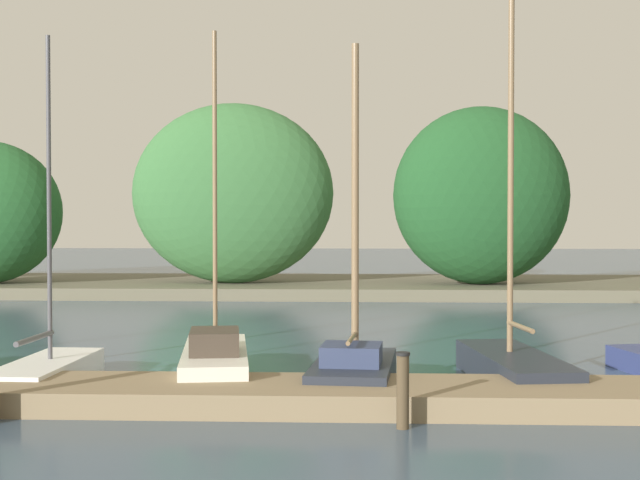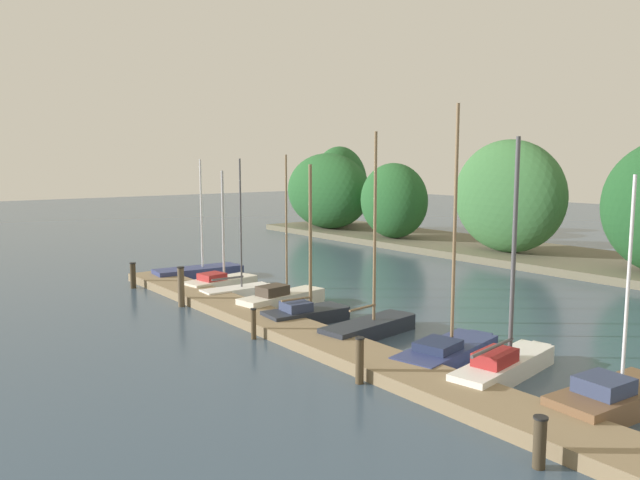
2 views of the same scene
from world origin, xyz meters
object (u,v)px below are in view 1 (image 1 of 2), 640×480
at_px(sailboat_3, 215,360).
at_px(sailboat_5, 511,363).
at_px(sailboat_2, 48,368).
at_px(sailboat_4, 354,367).
at_px(mooring_piling_2, 403,390).

bearing_deg(sailboat_3, sailboat_5, -96.83).
bearing_deg(sailboat_5, sailboat_2, 86.26).
height_order(sailboat_2, sailboat_5, sailboat_5).
xyz_separation_m(sailboat_3, sailboat_5, (4.87, 0.14, -0.03)).
bearing_deg(sailboat_4, mooring_piling_2, -161.01).
distance_m(sailboat_3, mooring_piling_2, 4.28).
relative_size(sailboat_3, sailboat_5, 0.90).
relative_size(sailboat_4, mooring_piling_2, 5.53).
xyz_separation_m(sailboat_2, sailboat_4, (4.96, -0.18, 0.10)).
bearing_deg(sailboat_5, sailboat_4, 97.46).
distance_m(sailboat_2, sailboat_4, 4.97).
bearing_deg(sailboat_3, sailboat_4, -112.06).
xyz_separation_m(sailboat_5, mooring_piling_2, (-1.93, -3.24, 0.16)).
xyz_separation_m(sailboat_4, mooring_piling_2, (0.64, -2.55, 0.13)).
bearing_deg(sailboat_3, mooring_piling_2, -145.03).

